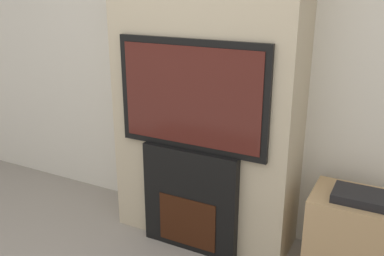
{
  "coord_description": "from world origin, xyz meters",
  "views": [
    {
      "loc": [
        1.19,
        -0.69,
        1.74
      ],
      "look_at": [
        0.0,
        1.59,
        0.86
      ],
      "focal_mm": 40.0,
      "sensor_mm": 36.0,
      "label": 1
    }
  ],
  "objects": [
    {
      "name": "television",
      "position": [
        0.0,
        1.58,
        1.08
      ],
      "size": [
        1.02,
        0.07,
        0.7
      ],
      "color": "black",
      "rests_on": "fireplace"
    },
    {
      "name": "chimney_breast",
      "position": [
        0.0,
        1.79,
        1.35
      ],
      "size": [
        1.25,
        0.41,
        2.7
      ],
      "color": "#BCAD8E",
      "rests_on": "ground_plane"
    },
    {
      "name": "wall_back",
      "position": [
        0.0,
        2.03,
        1.35
      ],
      "size": [
        6.0,
        0.06,
        2.7
      ],
      "color": "silver",
      "rests_on": "ground_plane"
    },
    {
      "name": "media_stand",
      "position": [
        1.03,
        1.71,
        0.29
      ],
      "size": [
        0.53,
        0.39,
        0.62
      ],
      "color": "tan",
      "rests_on": "ground_plane"
    },
    {
      "name": "fireplace",
      "position": [
        0.0,
        1.59,
        0.36
      ],
      "size": [
        0.67,
        0.15,
        0.72
      ],
      "color": "black",
      "rests_on": "ground_plane"
    }
  ]
}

